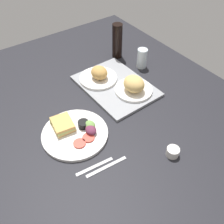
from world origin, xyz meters
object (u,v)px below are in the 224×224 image
at_px(drinking_glass, 142,58).
at_px(serving_tray, 115,86).
at_px(bread_plate_near, 99,75).
at_px(knife, 107,167).
at_px(plate_with_salad, 75,131).
at_px(espresso_cup, 173,152).
at_px(fork, 95,166).
at_px(bread_plate_far, 134,86).
at_px(soda_bottle, 117,41).

bearing_deg(drinking_glass, serving_tray, -74.62).
bearing_deg(serving_tray, bread_plate_near, -153.25).
height_order(serving_tray, knife, serving_tray).
height_order(plate_with_salad, drinking_glass, drinking_glass).
relative_size(serving_tray, bread_plate_near, 2.07).
relative_size(drinking_glass, espresso_cup, 2.17).
height_order(fork, knife, same).
relative_size(plate_with_salad, fork, 1.82).
distance_m(serving_tray, bread_plate_far, 0.12).
bearing_deg(plate_with_salad, drinking_glass, 111.50).
relative_size(bread_plate_near, knife, 1.15).
distance_m(plate_with_salad, knife, 0.24).
xyz_separation_m(bread_plate_far, soda_bottle, (-0.36, 0.15, 0.06)).
xyz_separation_m(bread_plate_near, espresso_cup, (0.62, -0.03, -0.02)).
xyz_separation_m(plate_with_salad, espresso_cup, (0.35, 0.29, 0.00)).
distance_m(bread_plate_near, fork, 0.58).
distance_m(plate_with_salad, fork, 0.21).
xyz_separation_m(espresso_cup, fork, (-0.15, -0.31, -0.02)).
distance_m(drinking_glass, espresso_cup, 0.68).
relative_size(serving_tray, plate_with_salad, 1.45).
bearing_deg(plate_with_salad, soda_bottle, 127.27).
bearing_deg(serving_tray, drinking_glass, 105.38).
bearing_deg(knife, bread_plate_far, 43.05).
distance_m(drinking_glass, knife, 0.77).
relative_size(bread_plate_far, drinking_glass, 1.71).
height_order(bread_plate_near, drinking_glass, drinking_glass).
height_order(bread_plate_far, plate_with_salad, bread_plate_far).
distance_m(serving_tray, fork, 0.54).
distance_m(bread_plate_near, knife, 0.59).
bearing_deg(fork, bread_plate_near, 60.81).
bearing_deg(bread_plate_near, knife, -30.41).
distance_m(soda_bottle, espresso_cup, 0.83).
distance_m(bread_plate_near, espresso_cup, 0.62).
relative_size(bread_plate_near, espresso_cup, 3.89).
height_order(plate_with_salad, knife, plate_with_salad).
bearing_deg(bread_plate_near, soda_bottle, 122.50).
xyz_separation_m(bread_plate_far, espresso_cup, (0.42, -0.12, -0.03)).
height_order(drinking_glass, soda_bottle, soda_bottle).
distance_m(bread_plate_far, soda_bottle, 0.39).
relative_size(plate_with_salad, drinking_glass, 2.55).
distance_m(serving_tray, drinking_glass, 0.27).
height_order(serving_tray, soda_bottle, soda_bottle).
relative_size(plate_with_salad, soda_bottle, 1.39).
xyz_separation_m(soda_bottle, fork, (0.63, -0.58, -0.11)).
height_order(drinking_glass, knife, drinking_glass).
xyz_separation_m(serving_tray, bread_plate_far, (0.11, 0.05, 0.05)).
height_order(soda_bottle, fork, soda_bottle).
bearing_deg(bread_plate_far, knife, -52.14).
bearing_deg(soda_bottle, serving_tray, -38.01).
distance_m(bread_plate_far, espresso_cup, 0.44).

